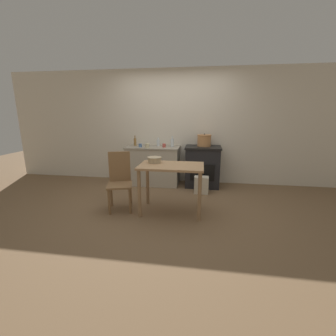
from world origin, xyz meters
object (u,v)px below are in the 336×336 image
at_px(bottle_left, 135,142).
at_px(cup_center_left, 164,145).
at_px(stove, 202,166).
at_px(work_table, 171,173).
at_px(stock_pot, 204,140).
at_px(cup_center_right, 140,145).
at_px(cup_center, 147,146).
at_px(flour_sack, 201,185).
at_px(bottle_far_left, 158,143).
at_px(chair, 120,180).
at_px(mixing_bowl_large, 154,159).
at_px(bottle_mid_left, 172,143).

xyz_separation_m(bottle_left, cup_center_left, (0.70, -0.14, -0.05)).
height_order(stove, work_table, stove).
distance_m(stock_pot, cup_center_right, 1.40).
relative_size(cup_center, cup_center_right, 1.26).
distance_m(flour_sack, bottle_far_left, 1.39).
xyz_separation_m(chair, mixing_bowl_large, (0.57, 0.12, 0.34)).
bearing_deg(bottle_left, stock_pot, -0.37).
height_order(bottle_mid_left, cup_center_right, bottle_mid_left).
distance_m(bottle_far_left, cup_center, 0.36).
height_order(bottle_mid_left, cup_center, bottle_mid_left).
bearing_deg(bottle_left, cup_center_right, -47.74).
bearing_deg(work_table, bottle_left, 124.60).
relative_size(bottle_far_left, bottle_mid_left, 0.81).
bearing_deg(mixing_bowl_large, bottle_left, 118.35).
height_order(flour_sack, cup_center_left, cup_center_left).
xyz_separation_m(mixing_bowl_large, bottle_left, (-0.74, 1.38, 0.11)).
relative_size(stock_pot, bottle_far_left, 1.56).
distance_m(bottle_mid_left, cup_center_right, 0.71).
bearing_deg(stove, cup_center_left, -174.53).
relative_size(flour_sack, bottle_left, 1.48).
bearing_deg(work_table, cup_center, 119.09).
xyz_separation_m(stove, cup_center, (-1.19, -0.22, 0.46)).
bearing_deg(cup_center_left, bottle_left, 168.93).
bearing_deg(stove, flour_sack, -91.46).
bearing_deg(bottle_far_left, work_table, -71.64).
bearing_deg(work_table, cup_center_left, 104.23).
xyz_separation_m(flour_sack, cup_center, (-1.17, 0.27, 0.74)).
height_order(flour_sack, cup_center, cup_center).
relative_size(bottle_far_left, bottle_left, 0.84).
bearing_deg(work_table, cup_center_right, 123.34).
relative_size(work_table, flour_sack, 2.95).
height_order(work_table, cup_center_right, cup_center_right).
bearing_deg(cup_center_left, work_table, -75.77).
height_order(work_table, bottle_far_left, bottle_far_left).
bearing_deg(bottle_far_left, flour_sack, -30.48).
bearing_deg(cup_center_right, bottle_far_left, 33.38).
distance_m(chair, mixing_bowl_large, 0.68).
height_order(flour_sack, bottle_far_left, bottle_far_left).
relative_size(chair, mixing_bowl_large, 4.00).
bearing_deg(work_table, chair, 178.97).
bearing_deg(cup_center_right, work_table, -56.66).
bearing_deg(flour_sack, stock_pot, 86.92).
distance_m(cup_center, cup_center_right, 0.20).
bearing_deg(bottle_far_left, cup_center, -119.20).
height_order(stock_pot, cup_center, stock_pot).
relative_size(work_table, chair, 1.05).
height_order(bottle_far_left, bottle_left, bottle_left).
relative_size(stove, cup_center_right, 11.77).
bearing_deg(bottle_far_left, cup_center_right, -146.62).
height_order(stock_pot, mixing_bowl_large, stock_pot).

